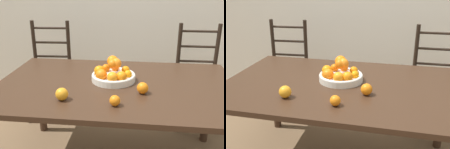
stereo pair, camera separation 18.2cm
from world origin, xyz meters
TOP-DOWN VIEW (x-y plane):
  - dining_table at (0.00, 0.00)m, footprint 1.72×1.08m
  - fruit_bowl at (-0.03, 0.05)m, footprint 0.32×0.32m
  - orange_loose_0 at (0.02, -0.35)m, footprint 0.07×0.07m
  - orange_loose_1 at (-0.31, -0.31)m, footprint 0.08×0.08m
  - orange_loose_2 at (0.19, -0.15)m, footprint 0.08×0.08m
  - chair_left at (-0.80, 0.81)m, footprint 0.44×0.43m
  - chair_right at (0.74, 0.81)m, footprint 0.43×0.41m

SIDE VIEW (x-z plane):
  - chair_left at x=-0.80m, z-range -0.03..0.99m
  - chair_right at x=0.74m, z-range -0.03..0.99m
  - dining_table at x=0.00m, z-range 0.28..1.02m
  - orange_loose_0 at x=0.02m, z-range 0.73..0.80m
  - orange_loose_2 at x=0.19m, z-range 0.73..0.81m
  - orange_loose_1 at x=-0.31m, z-range 0.73..0.81m
  - fruit_bowl at x=-0.03m, z-range 0.69..0.87m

